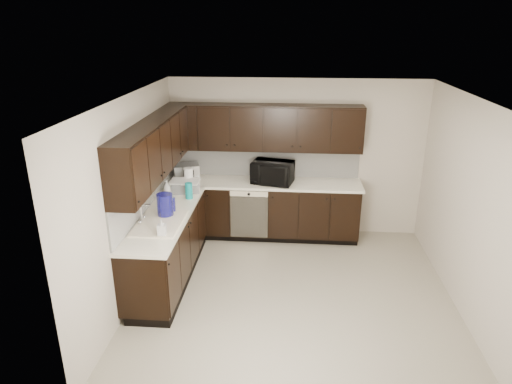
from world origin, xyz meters
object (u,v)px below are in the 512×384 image
(sink, at_px, (160,229))
(microwave, at_px, (272,172))
(toaster_oven, at_px, (186,172))
(storage_bin, at_px, (185,186))
(blue_pitcher, at_px, (165,205))

(sink, bearing_deg, microwave, 51.44)
(sink, distance_m, microwave, 2.14)
(sink, height_order, toaster_oven, sink)
(sink, distance_m, storage_bin, 1.19)
(toaster_oven, bearing_deg, blue_pitcher, -106.56)
(toaster_oven, relative_size, blue_pitcher, 1.28)
(toaster_oven, height_order, storage_bin, toaster_oven)
(toaster_oven, distance_m, storage_bin, 0.56)
(storage_bin, distance_m, blue_pitcher, 0.94)
(toaster_oven, distance_m, blue_pitcher, 1.48)
(blue_pitcher, bearing_deg, microwave, 65.97)
(microwave, height_order, blue_pitcher, microwave)
(microwave, xyz_separation_m, blue_pitcher, (-1.31, -1.41, -0.02))
(storage_bin, bearing_deg, sink, -92.84)
(sink, height_order, blue_pitcher, blue_pitcher)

